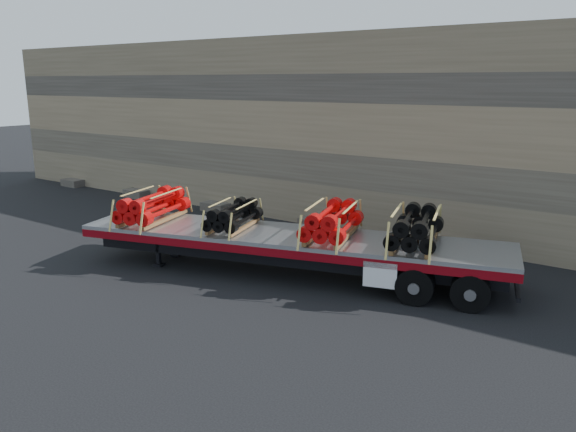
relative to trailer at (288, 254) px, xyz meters
name	(u,v)px	position (x,y,z in m)	size (l,w,h in m)	color
ground	(316,280)	(0.87, 0.10, -0.60)	(120.00, 120.00, 0.00)	black
rock_wall	(416,135)	(0.87, 6.60, 2.90)	(44.00, 3.00, 7.00)	#7A6B54
trailer	(288,254)	(0.00, 0.00, 0.00)	(12.08, 2.32, 1.21)	#ABAEB3
bundle_front	(153,207)	(-4.18, -1.18, 1.04)	(1.22, 2.45, 0.87)	red
bundle_midfront	(233,216)	(-1.61, -0.46, 0.96)	(1.02, 2.03, 0.72)	black
bundle_midrear	(332,222)	(1.21, 0.34, 1.03)	(1.21, 2.43, 0.86)	red
bundle_rear	(416,229)	(3.34, 0.95, 1.04)	(1.23, 2.46, 0.87)	black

